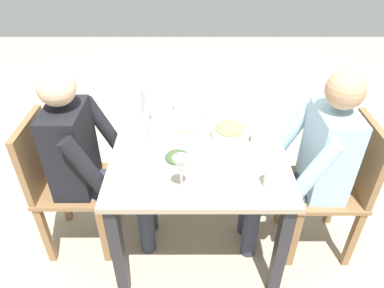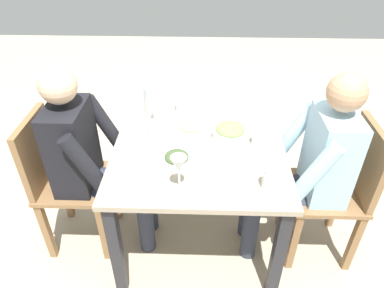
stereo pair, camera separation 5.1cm
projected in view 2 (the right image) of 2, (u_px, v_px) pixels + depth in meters
The scene contains 22 objects.
ground_plane at pixel (198, 232), 2.36m from camera, with size 8.00×8.00×0.00m, color tan.
dining_table at pixel (199, 163), 2.02m from camera, with size 0.95×0.95×0.70m.
chair_near at pixel (61, 176), 2.06m from camera, with size 0.40×0.40×0.89m.
chair_far at pixel (341, 186), 1.99m from camera, with size 0.40×0.40×0.89m.
diner_near at pixel (91, 157), 1.97m from camera, with size 0.48×0.53×1.18m.
diner_far at pixel (309, 165), 1.91m from camera, with size 0.48×0.53×1.18m.
water_pitcher at pixel (153, 100), 2.22m from camera, with size 0.16×0.12×0.19m.
salad_bowl at pixel (230, 132), 2.01m from camera, with size 0.20×0.20×0.09m.
plate_yoghurt at pixel (223, 164), 1.81m from camera, with size 0.20×0.20×0.05m.
plate_fries at pixel (190, 127), 2.10m from camera, with size 0.22×0.22×0.05m.
plate_dolmas at pixel (177, 158), 1.86m from camera, with size 0.21×0.21×0.05m.
plate_beans at pixel (227, 115), 2.22m from camera, with size 0.20×0.20×0.04m.
water_glass_far_right at pixel (258, 138), 1.96m from camera, with size 0.07×0.07×0.09m, color silver.
water_glass_far_left at pixel (154, 131), 2.01m from camera, with size 0.06×0.06×0.11m, color silver.
water_glass_near_left at pixel (270, 179), 1.66m from camera, with size 0.07×0.07×0.11m, color silver.
wine_glass at pixel (179, 167), 1.60m from camera, with size 0.08×0.08×0.20m.
oil_carafe at pixel (182, 104), 2.26m from camera, with size 0.08×0.08×0.16m.
salt_shaker at pixel (207, 111), 2.24m from camera, with size 0.03×0.03×0.05m.
fork_near at pixel (126, 167), 1.81m from camera, with size 0.17×0.03×0.01m, color silver.
knife_near at pixel (270, 157), 1.88m from camera, with size 0.18×0.02×0.01m, color silver.
fork_far at pixel (256, 124), 2.15m from camera, with size 0.17×0.03×0.01m, color silver.
knife_far at pixel (281, 181), 1.73m from camera, with size 0.18×0.02×0.01m, color silver.
Camera 2 is at (1.59, 0.01, 1.85)m, focal length 32.98 mm.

